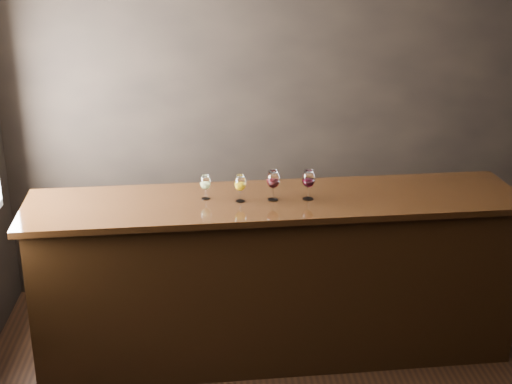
{
  "coord_description": "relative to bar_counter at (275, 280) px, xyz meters",
  "views": [
    {
      "loc": [
        -0.9,
        -3.31,
        2.88
      ],
      "look_at": [
        -0.57,
        1.19,
        1.24
      ],
      "focal_mm": 50.0,
      "sensor_mm": 36.0,
      "label": 1
    }
  ],
  "objects": [
    {
      "name": "glass_red_a",
      "position": [
        -0.02,
        -0.02,
        0.76
      ],
      "size": [
        0.09,
        0.09,
        0.21
      ],
      "color": "white",
      "rests_on": "bar_top"
    },
    {
      "name": "room_shell",
      "position": [
        0.2,
        -1.08,
        1.24
      ],
      "size": [
        5.02,
        4.52,
        2.81
      ],
      "color": "black",
      "rests_on": "ground"
    },
    {
      "name": "back_bar_shelf",
      "position": [
        0.86,
        0.84,
        -0.19
      ],
      "size": [
        2.14,
        0.4,
        0.77
      ],
      "primitive_type": "cube",
      "color": "black",
      "rests_on": "ground"
    },
    {
      "name": "glass_amber",
      "position": [
        -0.25,
        -0.03,
        0.74
      ],
      "size": [
        0.08,
        0.08,
        0.19
      ],
      "color": "white",
      "rests_on": "bar_top"
    },
    {
      "name": "glass_white",
      "position": [
        -0.48,
        0.03,
        0.73
      ],
      "size": [
        0.07,
        0.07,
        0.17
      ],
      "color": "white",
      "rests_on": "bar_top"
    },
    {
      "name": "bar_counter",
      "position": [
        0.0,
        0.0,
        0.0
      ],
      "size": [
        3.3,
        0.86,
        1.15
      ],
      "primitive_type": "cube",
      "rotation": [
        0.0,
        0.0,
        0.05
      ],
      "color": "black",
      "rests_on": "ground"
    },
    {
      "name": "bar_top",
      "position": [
        0.0,
        0.0,
        0.59
      ],
      "size": [
        3.42,
        0.94,
        0.04
      ],
      "primitive_type": "cube",
      "rotation": [
        0.0,
        0.0,
        0.05
      ],
      "color": "black",
      "rests_on": "bar_counter"
    },
    {
      "name": "glass_red_b",
      "position": [
        0.21,
        -0.03,
        0.76
      ],
      "size": [
        0.09,
        0.09,
        0.21
      ],
      "color": "white",
      "rests_on": "bar_top"
    }
  ]
}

